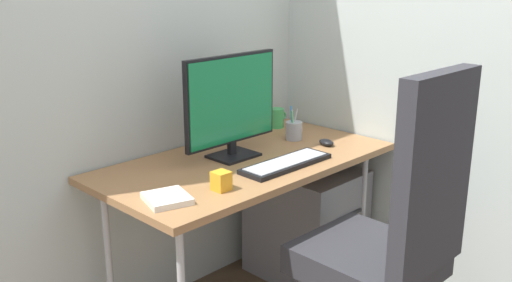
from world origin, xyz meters
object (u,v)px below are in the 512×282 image
object	(u,v)px
desk_clamp_accessory	(221,181)
notebook	(167,198)
keyboard	(286,163)
pen_holder	(294,130)
filing_cabinet	(305,222)
monitor	(231,103)
mouse	(326,142)
office_chair	(392,233)
coffee_mug	(277,118)

from	to	relation	value
desk_clamp_accessory	notebook	bearing A→B (deg)	165.38
keyboard	pen_holder	distance (m)	0.41
filing_cabinet	notebook	xyz separation A→B (m)	(-1.01, -0.16, 0.47)
monitor	mouse	bearing A→B (deg)	-25.07
office_chair	coffee_mug	bearing A→B (deg)	66.77
office_chair	coffee_mug	distance (m)	1.10
office_chair	notebook	world-z (taller)	office_chair
pen_holder	coffee_mug	distance (m)	0.24
pen_holder	desk_clamp_accessory	world-z (taller)	pen_holder
monitor	notebook	world-z (taller)	monitor
filing_cabinet	mouse	bearing A→B (deg)	-102.59
monitor	pen_holder	xyz separation A→B (m)	(0.41, -0.02, -0.20)
coffee_mug	desk_clamp_accessory	distance (m)	0.96
keyboard	mouse	bearing A→B (deg)	9.54
desk_clamp_accessory	monitor	bearing A→B (deg)	41.02
office_chair	desk_clamp_accessory	xyz separation A→B (m)	(-0.41, 0.52, 0.19)
mouse	coffee_mug	world-z (taller)	coffee_mug
keyboard	desk_clamp_accessory	xyz separation A→B (m)	(-0.39, -0.01, 0.03)
filing_cabinet	pen_holder	size ratio (longest dim) A/B	3.51
pen_holder	desk_clamp_accessory	bearing A→B (deg)	-160.61
pen_holder	coffee_mug	size ratio (longest dim) A/B	1.53
office_chair	filing_cabinet	distance (m)	0.89
coffee_mug	mouse	bearing A→B (deg)	-100.99
monitor	desk_clamp_accessory	world-z (taller)	monitor
keyboard	notebook	bearing A→B (deg)	175.69
monitor	keyboard	world-z (taller)	monitor
mouse	desk_clamp_accessory	size ratio (longest dim) A/B	1.16
pen_holder	desk_clamp_accessory	size ratio (longest dim) A/B	2.25
mouse	notebook	size ratio (longest dim) A/B	0.53
monitor	mouse	size ratio (longest dim) A/B	5.99
monitor	notebook	bearing A→B (deg)	-157.72
filing_cabinet	keyboard	world-z (taller)	keyboard
notebook	pen_holder	bearing A→B (deg)	28.53
monitor	desk_clamp_accessory	bearing A→B (deg)	-138.98
office_chair	keyboard	distance (m)	0.56
monitor	keyboard	xyz separation A→B (m)	(0.07, -0.27, -0.24)
office_chair	monitor	distance (m)	0.90
mouse	desk_clamp_accessory	distance (m)	0.76
keyboard	filing_cabinet	bearing A→B (deg)	27.36
office_chair	pen_holder	size ratio (longest dim) A/B	7.42
mouse	desk_clamp_accessory	xyz separation A→B (m)	(-0.76, -0.07, 0.02)
filing_cabinet	notebook	world-z (taller)	notebook
office_chair	keyboard	size ratio (longest dim) A/B	2.76
desk_clamp_accessory	mouse	bearing A→B (deg)	5.47
monitor	pen_holder	distance (m)	0.45
notebook	desk_clamp_accessory	size ratio (longest dim) A/B	2.18
filing_cabinet	mouse	size ratio (longest dim) A/B	6.82
notebook	coffee_mug	xyz separation A→B (m)	(1.05, 0.41, 0.04)
pen_holder	coffee_mug	bearing A→B (deg)	63.00
keyboard	desk_clamp_accessory	size ratio (longest dim) A/B	6.05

